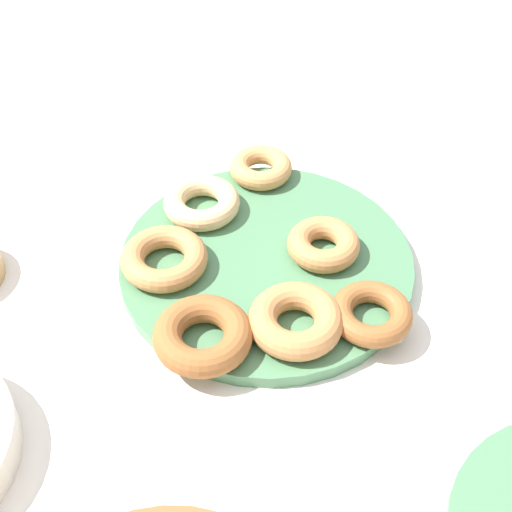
{
  "coord_description": "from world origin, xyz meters",
  "views": [
    {
      "loc": [
        -0.19,
        0.51,
        0.55
      ],
      "look_at": [
        0.0,
        0.03,
        0.05
      ],
      "focal_mm": 49.84,
      "sensor_mm": 36.0,
      "label": 1
    }
  ],
  "objects_px": {
    "donut_6": "(202,203)",
    "donut_plate": "(266,263)",
    "donut_2": "(371,314)",
    "donut_5": "(203,335)",
    "donut_3": "(296,320)",
    "donut_1": "(261,168)",
    "donut_0": "(323,244)",
    "donut_4": "(164,258)"
  },
  "relations": [
    {
      "from": "donut_0",
      "to": "donut_2",
      "type": "distance_m",
      "value": 0.1
    },
    {
      "from": "donut_1",
      "to": "donut_4",
      "type": "distance_m",
      "value": 0.19
    },
    {
      "from": "donut_2",
      "to": "donut_6",
      "type": "bearing_deg",
      "value": -21.64
    },
    {
      "from": "donut_5",
      "to": "donut_6",
      "type": "height_order",
      "value": "donut_5"
    },
    {
      "from": "donut_plate",
      "to": "donut_2",
      "type": "relative_size",
      "value": 3.91
    },
    {
      "from": "donut_4",
      "to": "donut_6",
      "type": "height_order",
      "value": "same"
    },
    {
      "from": "donut_0",
      "to": "donut_3",
      "type": "bearing_deg",
      "value": 94.28
    },
    {
      "from": "donut_6",
      "to": "donut_plate",
      "type": "bearing_deg",
      "value": 155.48
    },
    {
      "from": "donut_3",
      "to": "donut_4",
      "type": "height_order",
      "value": "donut_3"
    },
    {
      "from": "donut_2",
      "to": "donut_3",
      "type": "relative_size",
      "value": 0.87
    },
    {
      "from": "donut_1",
      "to": "donut_5",
      "type": "relative_size",
      "value": 0.79
    },
    {
      "from": "donut_0",
      "to": "donut_4",
      "type": "bearing_deg",
      "value": 28.94
    },
    {
      "from": "donut_1",
      "to": "donut_6",
      "type": "distance_m",
      "value": 0.09
    },
    {
      "from": "donut_0",
      "to": "donut_3",
      "type": "distance_m",
      "value": 0.11
    },
    {
      "from": "donut_1",
      "to": "donut_6",
      "type": "bearing_deg",
      "value": 65.98
    },
    {
      "from": "donut_2",
      "to": "donut_5",
      "type": "bearing_deg",
      "value": 31.98
    },
    {
      "from": "donut_1",
      "to": "donut_5",
      "type": "height_order",
      "value": "donut_5"
    },
    {
      "from": "donut_0",
      "to": "donut_6",
      "type": "height_order",
      "value": "same"
    },
    {
      "from": "donut_3",
      "to": "donut_5",
      "type": "bearing_deg",
      "value": 33.42
    },
    {
      "from": "donut_3",
      "to": "donut_4",
      "type": "relative_size",
      "value": 1.01
    },
    {
      "from": "donut_1",
      "to": "donut_4",
      "type": "height_order",
      "value": "donut_4"
    },
    {
      "from": "donut_3",
      "to": "donut_6",
      "type": "distance_m",
      "value": 0.2
    },
    {
      "from": "donut_4",
      "to": "donut_5",
      "type": "height_order",
      "value": "donut_5"
    },
    {
      "from": "donut_5",
      "to": "donut_0",
      "type": "bearing_deg",
      "value": -112.48
    },
    {
      "from": "donut_1",
      "to": "donut_2",
      "type": "bearing_deg",
      "value": 136.6
    },
    {
      "from": "donut_1",
      "to": "donut_3",
      "type": "distance_m",
      "value": 0.24
    },
    {
      "from": "donut_4",
      "to": "donut_3",
      "type": "bearing_deg",
      "value": 169.15
    },
    {
      "from": "donut_5",
      "to": "donut_6",
      "type": "relative_size",
      "value": 1.09
    },
    {
      "from": "donut_4",
      "to": "donut_5",
      "type": "xyz_separation_m",
      "value": [
        -0.08,
        0.08,
        0.0
      ]
    },
    {
      "from": "donut_plate",
      "to": "donut_3",
      "type": "relative_size",
      "value": 3.42
    },
    {
      "from": "donut_2",
      "to": "donut_5",
      "type": "xyz_separation_m",
      "value": [
        0.14,
        0.09,
        0.0
      ]
    },
    {
      "from": "donut_4",
      "to": "donut_2",
      "type": "bearing_deg",
      "value": -177.97
    },
    {
      "from": "donut_1",
      "to": "donut_3",
      "type": "xyz_separation_m",
      "value": [
        -0.12,
        0.21,
        0.0
      ]
    },
    {
      "from": "donut_plate",
      "to": "donut_5",
      "type": "distance_m",
      "value": 0.13
    },
    {
      "from": "donut_plate",
      "to": "donut_3",
      "type": "height_order",
      "value": "donut_3"
    },
    {
      "from": "donut_2",
      "to": "donut_0",
      "type": "bearing_deg",
      "value": -45.35
    },
    {
      "from": "donut_plate",
      "to": "donut_2",
      "type": "distance_m",
      "value": 0.14
    },
    {
      "from": "donut_1",
      "to": "donut_3",
      "type": "relative_size",
      "value": 0.82
    },
    {
      "from": "donut_5",
      "to": "donut_plate",
      "type": "bearing_deg",
      "value": -95.66
    },
    {
      "from": "donut_1",
      "to": "donut_2",
      "type": "xyz_separation_m",
      "value": [
        -0.19,
        0.18,
        -0.0
      ]
    },
    {
      "from": "donut_plate",
      "to": "donut_5",
      "type": "bearing_deg",
      "value": 84.34
    },
    {
      "from": "donut_0",
      "to": "donut_3",
      "type": "height_order",
      "value": "donut_3"
    }
  ]
}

